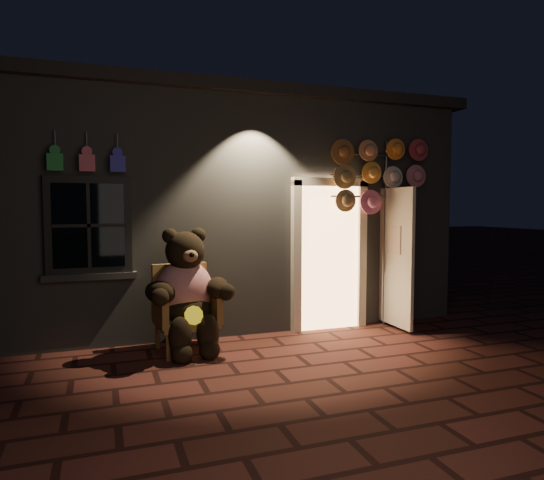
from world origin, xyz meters
name	(u,v)px	position (x,y,z in m)	size (l,w,h in m)	color
ground	(276,370)	(0.00, 0.00, 0.00)	(60.00, 60.00, 0.00)	#572621
shop_building	(202,209)	(0.00, 3.99, 1.74)	(7.30, 5.95, 3.51)	slate
wicker_armchair	(184,308)	(-0.81, 1.09, 0.53)	(0.79, 0.73, 1.06)	olive
teddy_bear	(187,292)	(-0.80, 0.96, 0.75)	(1.11, 0.91, 1.54)	#B5131D
hat_rack	(378,173)	(2.03, 1.28, 2.26)	(1.56, 0.22, 2.76)	#59595E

